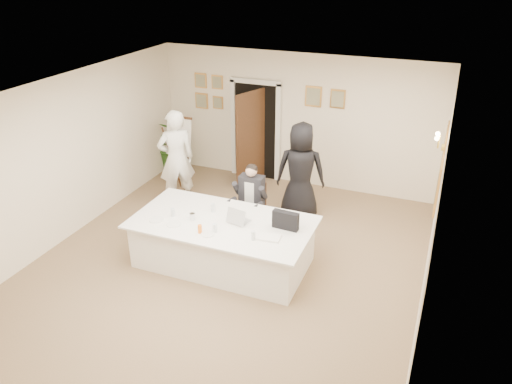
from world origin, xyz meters
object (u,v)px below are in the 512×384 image
object	(u,v)px
laptop	(239,213)
seated_man	(251,200)
potted_palm	(175,144)
steel_jug	(192,216)
standing_woman	(301,172)
laptop_bag	(286,220)
conference_table	(223,242)
paper_stack	(269,237)
oj_glass	(200,229)
flip_chart	(182,156)
standing_man	(176,159)

from	to	relation	value
laptop	seated_man	bearing A→B (deg)	112.49
potted_palm	steel_jug	size ratio (longest dim) A/B	10.84
standing_woman	laptop_bag	xyz separation A→B (m)	(0.33, -1.83, -0.01)
conference_table	standing_woman	size ratio (longest dim) A/B	1.53
paper_stack	oj_glass	bearing A→B (deg)	-167.10
flip_chart	oj_glass	size ratio (longest dim) A/B	12.13
laptop	paper_stack	bearing A→B (deg)	-15.58
standing_woman	conference_table	bearing A→B (deg)	58.60
standing_woman	oj_glass	xyz separation A→B (m)	(-0.82, -2.43, -0.09)
seated_man	oj_glass	bearing A→B (deg)	-96.17
seated_man	laptop	size ratio (longest dim) A/B	3.85
flip_chart	potted_palm	world-z (taller)	flip_chart
conference_table	laptop	xyz separation A→B (m)	(0.24, 0.10, 0.52)
flip_chart	potted_palm	xyz separation A→B (m)	(-0.72, 0.91, -0.14)
standing_woman	potted_palm	world-z (taller)	standing_woman
conference_table	standing_man	distance (m)	2.42
paper_stack	steel_jug	world-z (taller)	steel_jug
seated_man	potted_palm	xyz separation A→B (m)	(-2.77, 2.13, -0.07)
laptop	steel_jug	size ratio (longest dim) A/B	3.16
paper_stack	laptop_bag	bearing A→B (deg)	71.58
standing_woman	steel_jug	world-z (taller)	standing_woman
conference_table	oj_glass	distance (m)	0.65
laptop	paper_stack	world-z (taller)	laptop
flip_chart	oj_glass	world-z (taller)	flip_chart
conference_table	steel_jug	world-z (taller)	steel_jug
seated_man	laptop_bag	distance (m)	1.33
flip_chart	laptop_bag	xyz separation A→B (m)	(3.00, -2.12, 0.18)
seated_man	oj_glass	size ratio (longest dim) A/B	10.31
laptop_bag	paper_stack	bearing A→B (deg)	-104.70
laptop_bag	oj_glass	xyz separation A→B (m)	(-1.15, -0.60, -0.08)
seated_man	laptop_bag	world-z (taller)	seated_man
standing_man	laptop_bag	world-z (taller)	standing_man
standing_woman	laptop_bag	bearing A→B (deg)	87.20
paper_stack	potted_palm	bearing A→B (deg)	136.60
flip_chart	standing_woman	bearing A→B (deg)	-6.12
flip_chart	paper_stack	distance (m)	3.80
flip_chart	standing_woman	world-z (taller)	standing_woman
seated_man	oj_glass	distance (m)	1.53
standing_woman	laptop	distance (m)	1.93
flip_chart	paper_stack	xyz separation A→B (m)	(2.87, -2.48, 0.06)
steel_jug	oj_glass	bearing A→B (deg)	-46.64
standing_woman	steel_jug	distance (m)	2.39
potted_palm	steel_jug	bearing A→B (deg)	-55.67
flip_chart	standing_woman	distance (m)	2.69
seated_man	laptop	xyz separation A→B (m)	(0.19, -0.96, 0.24)
laptop	laptop_bag	size ratio (longest dim) A/B	0.85
standing_man	standing_woman	size ratio (longest dim) A/B	1.04
standing_man	standing_woman	distance (m)	2.42
conference_table	laptop	bearing A→B (deg)	23.66
potted_palm	oj_glass	size ratio (longest dim) A/B	9.17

